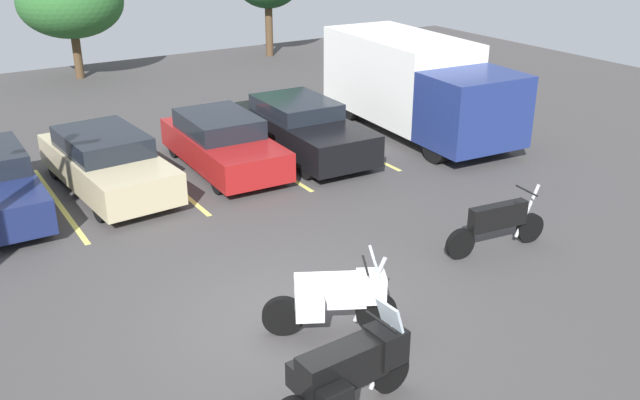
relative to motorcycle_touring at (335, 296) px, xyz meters
The scene contains 10 objects.
ground 1.06m from the motorcycle_touring, 121.67° to the left, with size 44.00×44.00×0.10m, color #423F3F.
motorcycle_touring is the anchor object (origin of this frame).
motorcycle_second 4.36m from the motorcycle_touring, ahead, with size 2.30×0.62×1.25m.
motorcycle_third 1.89m from the motorcycle_touring, 117.77° to the right, with size 2.29×0.96×1.45m.
parking_stripes 8.20m from the motorcycle_touring, 107.76° to the left, with size 16.03×5.06×0.01m.
car_champagne 8.06m from the motorcycle_touring, 98.88° to the left, with size 2.14×4.83×1.41m.
car_red 8.08m from the motorcycle_touring, 77.70° to the left, with size 1.94×4.50×1.39m.
car_black 8.75m from the motorcycle_touring, 62.52° to the left, with size 2.06×4.90×1.45m.
box_truck 11.11m from the motorcycle_touring, 44.57° to the left, with size 2.96×7.12×2.73m.
tree_left 20.35m from the motorcycle_touring, 86.42° to the left, with size 3.93×3.93×4.23m.
Camera 1 is at (-4.86, -8.63, 6.34)m, focal length 39.47 mm.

